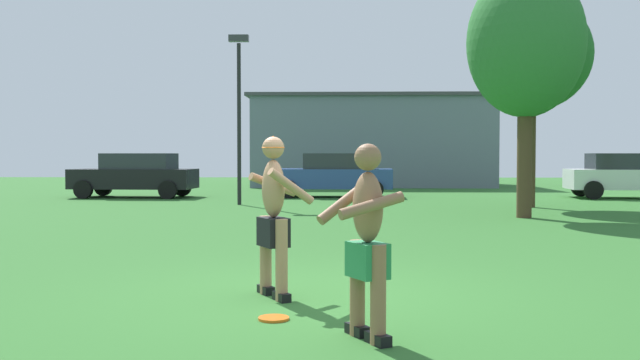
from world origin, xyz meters
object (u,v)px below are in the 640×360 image
player_with_cap (274,208)px  player_in_green (367,238)px  lamp_post (239,100)px  car_blue_near_post (334,174)px  car_white_far_end (630,175)px  tree_behind_players (526,44)px  tree_left_field (532,55)px  frisbee (274,318)px  car_black_mid_lot (136,174)px

player_with_cap → player_in_green: (0.93, -1.73, -0.11)m
player_with_cap → lamp_post: 14.43m
car_blue_near_post → car_white_far_end: same height
car_blue_near_post → tree_behind_players: (4.71, -8.30, 3.39)m
tree_left_field → tree_behind_players: tree_behind_players is taller
player_in_green → lamp_post: lamp_post is taller
player_with_cap → car_white_far_end: (10.90, 17.69, -0.14)m
car_blue_near_post → tree_left_field: tree_left_field is taller
frisbee → player_in_green: bearing=-39.5°
tree_left_field → car_blue_near_post: bearing=140.0°
frisbee → car_blue_near_post: car_blue_near_post is taller
lamp_post → tree_behind_players: tree_behind_players is taller
frisbee → lamp_post: (-2.47, 15.10, 3.20)m
frisbee → car_white_far_end: car_white_far_end is taller
frisbee → lamp_post: 15.63m
car_black_mid_lot → tree_behind_players: 14.58m
car_white_far_end → tree_behind_players: bearing=-125.9°
car_white_far_end → tree_behind_players: tree_behind_players is taller
player_with_cap → tree_left_field: (6.27, 13.26, 3.45)m
player_with_cap → car_black_mid_lot: (-6.62, 17.66, -0.14)m
car_black_mid_lot → car_white_far_end: bearing=0.1°
player_in_green → car_blue_near_post: player_in_green is taller
player_in_green → car_white_far_end: bearing=62.8°
tree_behind_players → lamp_post: bearing=150.7°
player_in_green → tree_behind_players: 12.76m
car_black_mid_lot → car_white_far_end: same height
player_in_green → frisbee: 1.37m
player_with_cap → car_white_far_end: 20.78m
lamp_post → tree_left_field: tree_left_field is taller
car_black_mid_lot → car_white_far_end: size_ratio=0.99×
player_with_cap → frisbee: size_ratio=6.01×
car_white_far_end → tree_behind_players: 10.30m
player_with_cap → player_in_green: player_with_cap is taller
player_with_cap → tree_left_field: 15.06m
car_blue_near_post → tree_behind_players: tree_behind_players is taller
frisbee → car_white_far_end: size_ratio=0.07×
player_with_cap → tree_left_field: tree_left_field is taller
car_blue_near_post → lamp_post: bearing=-125.2°
lamp_post → tree_behind_players: size_ratio=0.85×
player_with_cap → car_blue_near_post: size_ratio=0.40×
car_blue_near_post → player_in_green: bearing=-88.7°
car_black_mid_lot → tree_left_field: 14.08m
frisbee → tree_behind_players: (5.10, 10.86, 4.20)m
tree_behind_players → tree_left_field: bearing=72.7°
frisbee → car_black_mid_lot: bearing=109.8°
car_blue_near_post → car_white_far_end: bearing=-2.3°
player_in_green → car_black_mid_lot: (-7.55, 19.39, -0.03)m
car_black_mid_lot → car_white_far_end: 17.52m
player_with_cap → lamp_post: (-2.38, 14.06, 2.25)m
car_white_far_end → player_in_green: bearing=-117.2°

